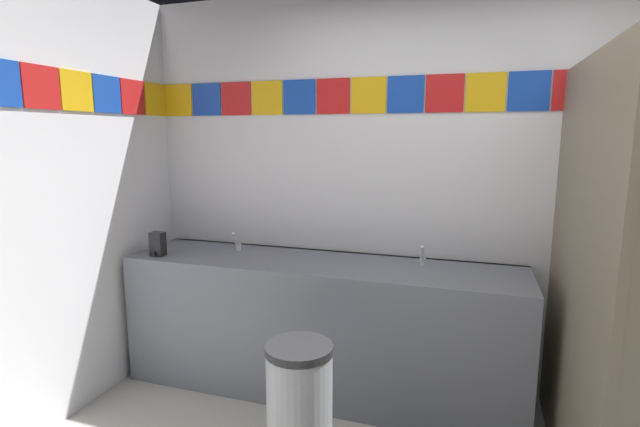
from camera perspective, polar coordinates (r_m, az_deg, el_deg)
The scene contains 7 objects.
wall_back at distance 3.13m, azimuth 18.80°, elevation 2.35°, with size 4.53×0.09×2.59m.
vanity_counter at distance 3.15m, azimuth -0.03°, elevation -13.31°, with size 2.53×0.61×0.86m.
faucet_left at distance 3.32m, azimuth -10.02°, elevation -3.60°, with size 0.04×0.10×0.14m.
faucet_right at distance 2.96m, azimuth 12.32°, elevation -5.30°, with size 0.04×0.10×0.14m.
soap_dispenser at distance 3.32m, azimuth -19.07°, elevation -3.51°, with size 0.09×0.09×0.16m.
stall_divider at distance 2.34m, azimuth 34.06°, elevation -8.33°, with size 0.92×1.33×2.02m.
trash_bin at distance 2.50m, azimuth -2.49°, elevation -22.54°, with size 0.33×0.33×0.67m.
Camera 1 is at (-0.05, -1.52, 1.66)m, focal length 26.40 mm.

